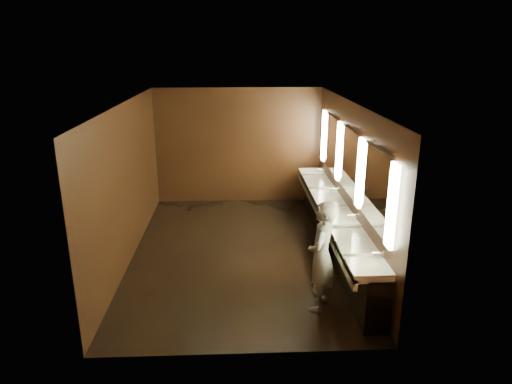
# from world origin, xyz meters

# --- Properties ---
(floor) EXTENTS (6.00, 6.00, 0.00)m
(floor) POSITION_xyz_m (0.00, 0.00, 0.00)
(floor) COLOR black
(floor) RESTS_ON ground
(ceiling) EXTENTS (4.00, 6.00, 0.02)m
(ceiling) POSITION_xyz_m (0.00, 0.00, 2.80)
(ceiling) COLOR #2D2D2B
(ceiling) RESTS_ON wall_back
(wall_back) EXTENTS (4.00, 0.02, 2.80)m
(wall_back) POSITION_xyz_m (0.00, 3.00, 1.40)
(wall_back) COLOR black
(wall_back) RESTS_ON floor
(wall_front) EXTENTS (4.00, 0.02, 2.80)m
(wall_front) POSITION_xyz_m (0.00, -3.00, 1.40)
(wall_front) COLOR black
(wall_front) RESTS_ON floor
(wall_left) EXTENTS (0.02, 6.00, 2.80)m
(wall_left) POSITION_xyz_m (-2.00, 0.00, 1.40)
(wall_left) COLOR black
(wall_left) RESTS_ON floor
(wall_right) EXTENTS (0.02, 6.00, 2.80)m
(wall_right) POSITION_xyz_m (2.00, 0.00, 1.40)
(wall_right) COLOR black
(wall_right) RESTS_ON floor
(sink_counter) EXTENTS (0.55, 5.40, 1.01)m
(sink_counter) POSITION_xyz_m (1.79, 0.00, 0.50)
(sink_counter) COLOR black
(sink_counter) RESTS_ON floor
(mirror_band) EXTENTS (0.06, 5.03, 1.15)m
(mirror_band) POSITION_xyz_m (1.98, -0.00, 1.75)
(mirror_band) COLOR #FEF9BB
(mirror_band) RESTS_ON wall_right
(person) EXTENTS (0.61, 0.72, 1.67)m
(person) POSITION_xyz_m (1.17, -1.96, 0.84)
(person) COLOR #8DABD2
(person) RESTS_ON floor
(trash_bin) EXTENTS (0.49, 0.49, 0.62)m
(trash_bin) POSITION_xyz_m (1.58, -0.47, 0.31)
(trash_bin) COLOR black
(trash_bin) RESTS_ON floor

